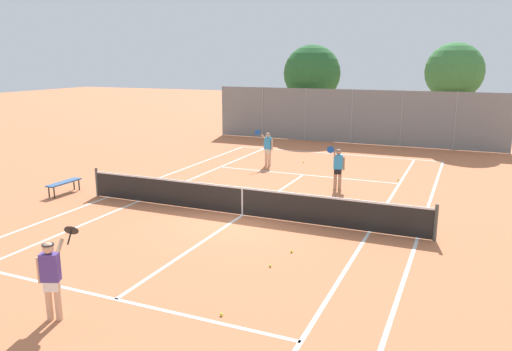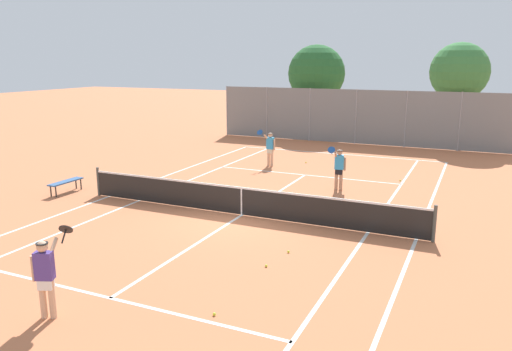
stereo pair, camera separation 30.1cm
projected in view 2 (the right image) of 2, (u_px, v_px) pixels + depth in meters
name	position (u px, v px, depth m)	size (l,w,h in m)	color
ground_plane	(242.00, 215.00, 16.32)	(120.00, 120.00, 0.00)	#C67047
court_line_markings	(242.00, 215.00, 16.32)	(11.10, 23.90, 0.01)	silver
tennis_net	(242.00, 200.00, 16.20)	(12.00, 0.10, 1.07)	#474C47
player_near_side	(45.00, 274.00, 9.65)	(0.45, 0.88, 1.77)	#D8A884
player_far_left	(270.00, 147.00, 23.67)	(0.74, 0.72, 1.77)	#D8A884
player_far_right	(339.00, 167.00, 19.29)	(0.58, 0.80, 1.77)	tan
loose_tennis_ball_0	(288.00, 252.00, 13.13)	(0.07, 0.07, 0.07)	#D1DB33
loose_tennis_ball_1	(306.00, 162.00, 24.52)	(0.07, 0.07, 0.07)	#D1DB33
loose_tennis_ball_2	(400.00, 180.00, 20.87)	(0.07, 0.07, 0.07)	#D1DB33
loose_tennis_ball_3	(214.00, 314.00, 9.91)	(0.07, 0.07, 0.07)	#D1DB33
loose_tennis_ball_4	(266.00, 266.00, 12.23)	(0.07, 0.07, 0.07)	#D1DB33
courtside_bench	(66.00, 182.00, 18.96)	(0.36, 1.50, 0.47)	#33598C
back_fence	(356.00, 117.00, 29.80)	(17.46, 0.08, 3.26)	gray
tree_behind_left	(315.00, 75.00, 32.78)	(3.72, 3.72, 5.93)	brown
tree_behind_right	(459.00, 73.00, 28.40)	(3.30, 3.30, 5.94)	brown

